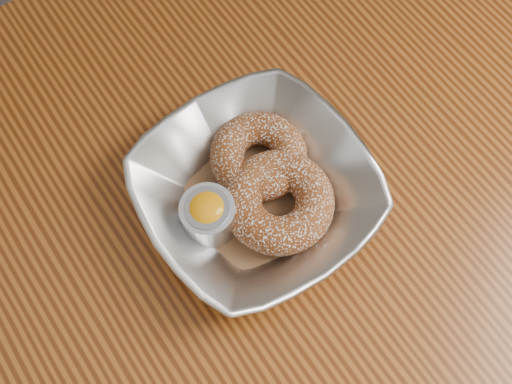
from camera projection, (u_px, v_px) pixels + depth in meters
ground_plane at (253, 329)px, 1.34m from camera, size 4.00×4.00×0.00m
table at (250, 234)px, 0.74m from camera, size 1.20×0.80×0.75m
serving_bowl at (256, 192)px, 0.62m from camera, size 0.24×0.24×0.06m
parchment at (256, 200)px, 0.64m from camera, size 0.19×0.19×0.00m
donut_back at (259, 156)px, 0.64m from camera, size 0.14×0.14×0.04m
donut_front at (279, 202)px, 0.62m from camera, size 0.13×0.13×0.04m
ramekin at (208, 215)px, 0.61m from camera, size 0.06×0.06×0.05m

